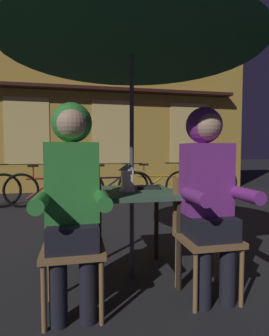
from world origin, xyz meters
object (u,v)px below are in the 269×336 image
at_px(chair_right, 203,228).
at_px(book, 148,187).
at_px(patio_umbrella, 132,31).
at_px(person_left_hooded, 73,186).
at_px(bicycle_third, 113,187).
at_px(lantern, 127,177).
at_px(chair_left, 73,237).
at_px(person_right_hooded, 208,182).
at_px(bicycle_second, 49,188).
at_px(cafe_table, 132,202).
at_px(bicycle_fourth, 157,185).
at_px(bicycle_fifth, 209,183).

distance_m(chair_right, book, 0.61).
xyz_separation_m(patio_umbrella, person_left_hooded, (-0.48, -0.43, -1.21)).
relative_size(patio_umbrella, bicycle_third, 1.37).
distance_m(lantern, chair_right, 0.72).
bearing_deg(patio_umbrella, chair_right, -37.55).
height_order(chair_left, bicycle_third, chair_left).
distance_m(person_left_hooded, person_right_hooded, 0.96).
bearing_deg(patio_umbrella, person_left_hooded, -138.43).
bearing_deg(bicycle_second, patio_umbrella, -72.55).
height_order(cafe_table, chair_left, chair_left).
relative_size(bicycle_fourth, book, 8.36).
bearing_deg(patio_umbrella, bicycle_third, 85.66).
distance_m(cafe_table, lantern, 0.23).
relative_size(lantern, chair_left, 0.27).
bearing_deg(chair_left, person_right_hooded, -3.39).
relative_size(bicycle_second, book, 8.39).
relative_size(person_left_hooded, person_right_hooded, 1.00).
distance_m(chair_left, bicycle_second, 3.66).
height_order(person_right_hooded, bicycle_third, person_right_hooded).
relative_size(chair_right, bicycle_third, 0.52).
distance_m(patio_umbrella, lantern, 1.20).
relative_size(person_right_hooded, bicycle_second, 0.83).
xyz_separation_m(cafe_table, patio_umbrella, (0.00, 0.00, 1.42)).
distance_m(patio_umbrella, bicycle_fourth, 3.89).
xyz_separation_m(lantern, bicycle_fourth, (1.24, 3.33, -0.51)).
relative_size(person_right_hooded, bicycle_fifth, 0.85).
height_order(chair_left, person_left_hooded, person_left_hooded).
height_order(bicycle_third, book, bicycle_third).
bearing_deg(bicycle_third, bicycle_second, 176.16).
xyz_separation_m(cafe_table, bicycle_second, (-1.02, 3.25, -0.29)).
height_order(lantern, bicycle_second, lantern).
relative_size(cafe_table, chair_left, 0.85).
bearing_deg(cafe_table, patio_umbrella, 0.00).
xyz_separation_m(patio_umbrella, person_right_hooded, (0.48, -0.43, -1.21)).
xyz_separation_m(chair_right, bicycle_second, (-1.50, 3.62, -0.14)).
distance_m(bicycle_fifth, book, 4.04).
bearing_deg(patio_umbrella, bicycle_fifth, 53.87).
bearing_deg(person_left_hooded, bicycle_fifth, 52.24).
relative_size(cafe_table, bicycle_third, 0.44).
relative_size(chair_left, bicycle_fourth, 0.52).
bearing_deg(person_right_hooded, cafe_table, 138.43).
relative_size(patio_umbrella, lantern, 10.00).
xyz_separation_m(chair_right, bicycle_third, (-0.24, 3.53, -0.14)).
relative_size(chair_right, book, 4.35).
bearing_deg(bicycle_fourth, person_left_hooded, -114.25).
bearing_deg(chair_left, patio_umbrella, 37.55).
distance_m(person_left_hooded, book, 0.83).
distance_m(chair_left, bicycle_fourth, 4.02).
height_order(patio_umbrella, chair_left, patio_umbrella).
bearing_deg(lantern, book, 30.80).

